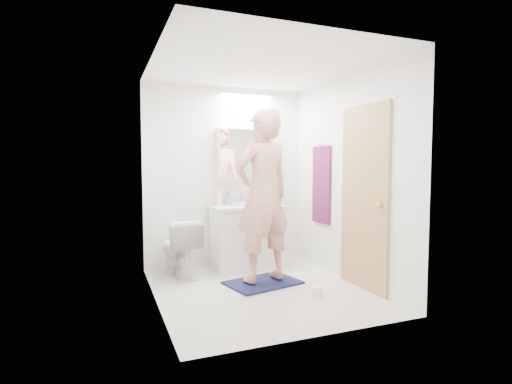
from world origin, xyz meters
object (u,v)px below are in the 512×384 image
person (263,195)px  soap_bottle_b (228,198)px  toilet (179,248)px  soap_bottle_a (219,197)px  medicine_cabinet (248,154)px  vanity_cabinet (247,238)px  toothbrush_cup (257,200)px  toilet_paper_roll (317,292)px

person → soap_bottle_b: 0.97m
toilet → soap_bottle_a: 0.87m
soap_bottle_a → soap_bottle_b: bearing=12.1°
medicine_cabinet → toilet: size_ratio=1.25×
vanity_cabinet → toothbrush_cup: (0.21, 0.16, 0.48)m
toilet → person: bearing=132.8°
medicine_cabinet → soap_bottle_a: bearing=-172.2°
vanity_cabinet → medicine_cabinet: medicine_cabinet is taller
vanity_cabinet → toothbrush_cup: 0.55m
toothbrush_cup → medicine_cabinet: bearing=156.1°
toilet_paper_roll → vanity_cabinet: bearing=100.7°
person → toothbrush_cup: person is taller
vanity_cabinet → toothbrush_cup: size_ratio=8.46×
medicine_cabinet → toilet_paper_roll: size_ratio=8.00×
vanity_cabinet → soap_bottle_a: (-0.34, 0.15, 0.55)m
medicine_cabinet → toilet: medicine_cabinet is taller
soap_bottle_a → toothbrush_cup: bearing=1.0°
toilet_paper_roll → toilet: bearing=133.0°
vanity_cabinet → medicine_cabinet: size_ratio=1.02×
vanity_cabinet → toilet: bearing=-172.9°
toilet → toilet_paper_roll: toilet is taller
medicine_cabinet → toilet_paper_roll: medicine_cabinet is taller
toilet → toilet_paper_roll: bearing=124.1°
vanity_cabinet → soap_bottle_b: soap_bottle_b is taller
soap_bottle_a → soap_bottle_b: (0.14, 0.03, -0.03)m
medicine_cabinet → toothbrush_cup: medicine_cabinet is taller
medicine_cabinet → toilet_paper_roll: bearing=-84.1°
soap_bottle_a → soap_bottle_b: size_ratio=1.30×
medicine_cabinet → toothbrush_cup: (0.11, -0.05, -0.63)m
medicine_cabinet → soap_bottle_a: medicine_cabinet is taller
toilet → soap_bottle_a: size_ratio=2.98×
soap_bottle_a → soap_bottle_b: 0.15m
medicine_cabinet → person: size_ratio=0.45×
toilet → toothbrush_cup: (1.13, 0.27, 0.52)m
toilet → person: (0.83, -0.66, 0.66)m
medicine_cabinet → soap_bottle_a: size_ratio=3.71×
vanity_cabinet → toilet: vanity_cabinet is taller
toilet → vanity_cabinet: bearing=178.3°
medicine_cabinet → toilet: bearing=-162.3°
soap_bottle_a → person: bearing=-74.9°
toothbrush_cup → toilet_paper_roll: (0.05, -1.55, -0.82)m
soap_bottle_a → toothbrush_cup: 0.55m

